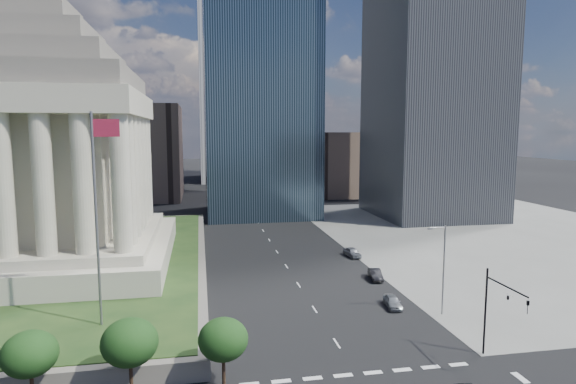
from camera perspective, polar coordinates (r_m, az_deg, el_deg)
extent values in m
plane|color=black|center=(124.41, -4.53, -2.19)|extent=(500.00, 500.00, 0.00)
cube|color=slate|center=(102.82, 24.60, -4.77)|extent=(68.00, 90.00, 0.03)
cylinder|color=slate|center=(47.82, -21.76, -3.18)|extent=(0.24, 0.24, 20.00)
cube|color=maroon|center=(46.90, -20.79, 7.12)|extent=(2.40, 0.05, 1.60)
cube|color=black|center=(118.48, -3.44, 11.92)|extent=(26.00, 26.00, 60.00)
cube|color=black|center=(123.91, 17.17, 20.79)|extent=(26.00, 28.00, 100.00)
cube|color=brown|center=(158.85, 5.87, 3.44)|extent=(20.00, 30.00, 20.00)
cube|color=brown|center=(153.28, -17.04, 4.53)|extent=(24.00, 30.00, 28.00)
cylinder|color=black|center=(47.95, 22.35, -12.96)|extent=(0.18, 0.18, 8.00)
cylinder|color=black|center=(44.81, 24.47, -10.17)|extent=(0.14, 5.50, 0.14)
cube|color=black|center=(42.95, 26.55, -12.15)|extent=(0.30, 0.30, 1.10)
cylinder|color=slate|center=(55.90, 17.96, -8.83)|extent=(0.16, 0.16, 10.00)
cylinder|color=slate|center=(54.39, 17.32, -4.05)|extent=(1.80, 0.12, 0.12)
cube|color=slate|center=(54.00, 16.46, -4.21)|extent=(0.50, 0.22, 0.14)
imported|color=gray|center=(57.96, 12.30, -12.56)|extent=(2.05, 4.10, 1.34)
imported|color=black|center=(67.72, 10.32, -9.60)|extent=(2.11, 4.34, 1.37)
imported|color=slate|center=(79.00, 7.64, -7.10)|extent=(4.44, 2.17, 1.46)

